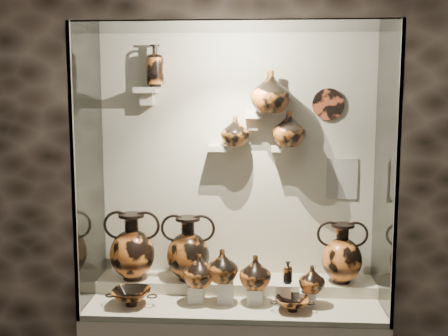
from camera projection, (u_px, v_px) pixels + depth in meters
The scene contains 35 objects.
wall_back at pixel (237, 163), 3.51m from camera, with size 5.00×0.02×3.20m, color black.
front_tier at pixel (234, 302), 3.30m from camera, with size 1.68×0.58×0.03m, color beige.
rear_tier at pixel (236, 286), 3.46m from camera, with size 1.70×0.25×0.10m, color beige.
back_panel at pixel (237, 163), 3.50m from camera, with size 1.70×0.03×1.60m, color beige.
glass_front at pixel (232, 178), 2.90m from camera, with size 1.70×0.01×1.60m, color white.
glass_left at pixel (89, 168), 3.24m from camera, with size 0.01×0.60×1.60m, color white.
glass_right at pixel (386, 171), 3.14m from camera, with size 0.01×0.60×1.60m, color white.
glass_top at pixel (235, 26), 3.08m from camera, with size 1.70×0.60×0.01m, color white.
frame_post_left at pixel (73, 176), 2.95m from camera, with size 0.02×0.02×1.60m, color gray.
frame_post_right at pixel (397, 179), 2.85m from camera, with size 0.02×0.02×1.60m, color gray.
pedestal_a at pixel (196, 293), 3.25m from camera, with size 0.09×0.09×0.10m, color beige.
pedestal_b at pixel (225, 292), 3.24m from camera, with size 0.09×0.09×0.13m, color beige.
pedestal_c at pixel (255, 296), 3.23m from camera, with size 0.09×0.09×0.09m, color beige.
pedestal_d at pixel (283, 294), 3.22m from camera, with size 0.09×0.09×0.12m, color beige.
pedestal_e at pixel (307, 298), 3.21m from camera, with size 0.09×0.09×0.08m, color beige.
bracket_ul at pixel (146, 90), 3.40m from camera, with size 0.14×0.12×0.04m, color beige.
bracket_ca at pixel (220, 148), 3.42m from camera, with size 0.14×0.12×0.04m, color beige.
bracket_cb at pixel (253, 115), 3.38m from camera, with size 0.10×0.12×0.04m, color beige.
bracket_cc at pixel (283, 148), 3.40m from camera, with size 0.14×0.12×0.04m, color beige.
amphora_left at pixel (132, 246), 3.42m from camera, with size 0.33×0.33×0.41m, color #CC6827, non-canonical shape.
amphora_mid at pixel (188, 248), 3.41m from camera, with size 0.32×0.32×0.39m, color #9D4F1B, non-canonical shape.
amphora_right at pixel (342, 253), 3.36m from camera, with size 0.29×0.29×0.36m, color #CC6827, non-canonical shape.
jug_a at pixel (199, 270), 3.22m from camera, with size 0.18×0.18×0.19m, color #CC6827.
jug_b at pixel (222, 266), 3.20m from camera, with size 0.18×0.18×0.19m, color #9D4F1B.
jug_c at pixel (255, 272), 3.21m from camera, with size 0.18×0.18×0.19m, color #CC6827.
jug_e at pixel (312, 279), 3.18m from camera, with size 0.15×0.15×0.15m, color #CC6827.
lekythos_small at pixel (288, 271), 3.21m from camera, with size 0.06×0.06×0.14m, color #9D4F1B, non-canonical shape.
kylix_left at pixel (131, 296), 3.20m from camera, with size 0.28×0.24×0.11m, color #9D4F1B, non-canonical shape.
kylix_right at pixel (293, 303), 3.12m from camera, with size 0.24×0.20×0.09m, color #CC6827, non-canonical shape.
lekythos_tall at pixel (155, 63), 3.37m from camera, with size 0.11×0.11×0.29m, color #CC6827, non-canonical shape.
ovoid_vase_a at pixel (235, 131), 3.36m from camera, with size 0.17×0.17×0.18m, color #9D4F1B.
ovoid_vase_b at pixel (270, 92), 3.29m from camera, with size 0.24×0.24×0.25m, color #9D4F1B.
ovoid_vase_c at pixel (289, 129), 3.33m from camera, with size 0.20×0.20×0.21m, color #9D4F1B.
wall_plate at pixel (328, 104), 3.39m from camera, with size 0.19×0.19×0.02m, color #A24020.
info_placard at pixel (342, 179), 3.45m from camera, with size 0.19×0.01×0.25m, color beige.
Camera 1 is at (0.14, -0.98, 2.04)m, focal length 45.00 mm.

